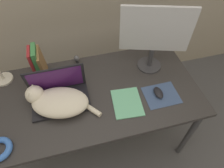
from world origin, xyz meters
TOP-DOWN VIEW (x-y plane):
  - desk at (0.00, 0.37)m, footprint 1.43×0.74m
  - laptop at (-0.24, 0.37)m, footprint 0.37×0.23m
  - cat at (-0.26, 0.32)m, footprint 0.45×0.32m
  - external_monitor at (0.45, 0.52)m, footprint 0.45×0.18m
  - mousepad at (0.43, 0.23)m, footprint 0.23×0.19m
  - computer_mouse at (0.41, 0.24)m, footprint 0.06×0.10m
  - book_row at (-0.34, 0.62)m, footprint 0.08×0.17m
  - notepad at (0.19, 0.23)m, footprint 0.21×0.25m
  - webcam at (-0.08, 0.69)m, footprint 0.04×0.04m

SIDE VIEW (x-z plane):
  - desk at x=0.00m, z-range 0.29..1.01m
  - mousepad at x=0.43m, z-range 0.72..0.72m
  - notepad at x=0.19m, z-range 0.72..0.73m
  - computer_mouse at x=0.41m, z-range 0.72..0.75m
  - webcam at x=-0.08m, z-range 0.73..0.79m
  - laptop at x=-0.24m, z-range 0.64..0.88m
  - cat at x=-0.26m, z-range 0.70..0.85m
  - book_row at x=-0.34m, z-range 0.71..0.97m
  - external_monitor at x=0.45m, z-range 0.76..1.25m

